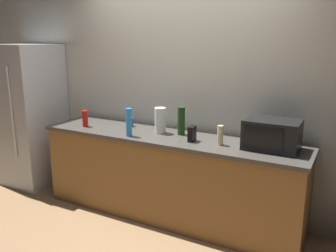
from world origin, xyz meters
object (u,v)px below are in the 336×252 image
at_px(refrigerator, 30,115).
at_px(microwave, 272,134).
at_px(bottle_hot_sauce, 85,119).
at_px(mug_blue, 130,122).
at_px(cordless_phone, 192,134).
at_px(paper_towel_roll, 160,120).
at_px(bottle_spray_cleaner, 129,122).
at_px(bottle_hand_soap, 220,135).
at_px(bottle_wine, 181,121).

xyz_separation_m(refrigerator, microwave, (3.09, 0.05, 0.13)).
distance_m(bottle_hot_sauce, mug_blue, 0.51).
height_order(microwave, cordless_phone, microwave).
xyz_separation_m(microwave, cordless_phone, (-0.73, -0.12, -0.06)).
height_order(paper_towel_roll, mug_blue, paper_towel_roll).
height_order(paper_towel_roll, bottle_hot_sauce, paper_towel_roll).
xyz_separation_m(microwave, mug_blue, (-1.60, 0.09, -0.09)).
distance_m(refrigerator, cordless_phone, 2.36).
bearing_deg(bottle_hot_sauce, paper_towel_roll, 10.43).
bearing_deg(bottle_spray_cleaner, paper_towel_roll, 49.67).
xyz_separation_m(microwave, bottle_hand_soap, (-0.45, -0.10, -0.04)).
xyz_separation_m(refrigerator, paper_towel_roll, (1.93, 0.05, 0.13)).
xyz_separation_m(cordless_phone, bottle_spray_cleaner, (-0.64, -0.14, 0.07)).
relative_size(bottle_wine, bottle_spray_cleaner, 1.01).
distance_m(refrigerator, mug_blue, 1.49).
height_order(cordless_phone, mug_blue, cordless_phone).
bearing_deg(mug_blue, bottle_hand_soap, -9.46).
height_order(refrigerator, microwave, refrigerator).
bearing_deg(bottle_wine, cordless_phone, -40.20).
xyz_separation_m(refrigerator, bottle_hand_soap, (2.64, -0.06, 0.09)).
relative_size(microwave, bottle_wine, 1.65).
xyz_separation_m(cordless_phone, mug_blue, (-0.87, 0.21, -0.03)).
bearing_deg(paper_towel_roll, bottle_hand_soap, -8.49).
bearing_deg(paper_towel_roll, bottle_spray_cleaner, -130.33).
height_order(bottle_wine, bottle_spray_cleaner, bottle_wine).
xyz_separation_m(bottle_spray_cleaner, mug_blue, (-0.23, 0.35, -0.09)).
relative_size(bottle_hand_soap, bottle_hot_sauce, 1.02).
height_order(cordless_phone, bottle_hot_sauce, bottle_hot_sauce).
height_order(refrigerator, mug_blue, refrigerator).
xyz_separation_m(bottle_wine, bottle_hot_sauce, (-1.11, -0.21, -0.05)).
xyz_separation_m(paper_towel_roll, mug_blue, (-0.45, 0.09, -0.09)).
xyz_separation_m(refrigerator, bottle_hot_sauce, (1.05, -0.11, 0.09)).
bearing_deg(cordless_phone, microwave, 7.27).
xyz_separation_m(bottle_spray_cleaner, bottle_hot_sauce, (-0.67, 0.10, -0.05)).
relative_size(bottle_hand_soap, bottle_spray_cleaner, 0.65).
xyz_separation_m(bottle_wine, bottle_spray_cleaner, (-0.44, -0.31, -0.00)).
bearing_deg(bottle_spray_cleaner, cordless_phone, 11.87).
height_order(paper_towel_roll, bottle_hand_soap, paper_towel_roll).
distance_m(cordless_phone, bottle_hand_soap, 0.28).
height_order(refrigerator, bottle_hand_soap, refrigerator).
xyz_separation_m(cordless_phone, bottle_wine, (-0.20, 0.17, 0.07)).
bearing_deg(bottle_wine, bottle_hand_soap, -17.55).
height_order(refrigerator, paper_towel_roll, refrigerator).
bearing_deg(cordless_phone, bottle_wine, 137.69).
xyz_separation_m(bottle_hand_soap, mug_blue, (-1.15, 0.19, -0.04)).
distance_m(refrigerator, paper_towel_roll, 1.94).
bearing_deg(refrigerator, bottle_hand_soap, -1.20).
distance_m(bottle_hand_soap, bottle_spray_cleaner, 0.94).
bearing_deg(bottle_hot_sauce, microwave, 4.50).
distance_m(microwave, bottle_hot_sauce, 2.05).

